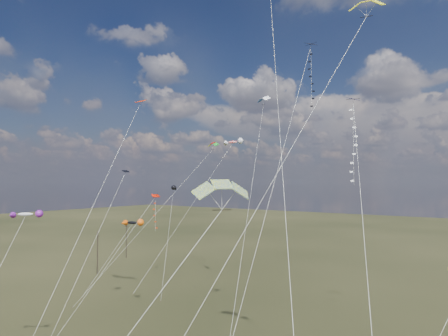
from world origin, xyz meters
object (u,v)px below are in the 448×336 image
Objects in this scene: utility_pole_near at (97,252)px; parafoil_yellow at (365,3)px; utility_pole_far at (126,240)px; diamond_black_high at (308,88)px; novelty_black_orange at (132,223)px.

parafoil_yellow reaches higher than utility_pole_near.
utility_pole_far is 66.23m from diamond_black_high.
novelty_black_orange is at bearing -39.34° from utility_pole_far.
novelty_black_orange is (14.57, -4.50, 6.81)m from utility_pole_near.
diamond_black_high reaches higher than parafoil_yellow.
novelty_black_orange is (22.57, -18.50, 6.81)m from utility_pole_far.
utility_pole_far is at bearing 154.63° from diamond_black_high.
utility_pole_near is 54.75m from diamond_black_high.
utility_pole_far is at bearing 119.74° from utility_pole_near.
utility_pole_far is 0.26× the size of parafoil_yellow.
utility_pole_far is 29.97m from novelty_black_orange.
parafoil_yellow is (63.73, -33.59, 26.09)m from utility_pole_far.
diamond_black_high is (56.32, -26.71, 22.40)m from utility_pole_far.
diamond_black_high reaches higher than utility_pole_near.
novelty_black_orange is at bearing -17.15° from utility_pole_near.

